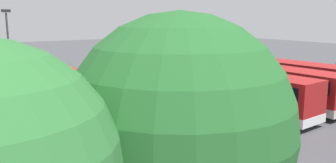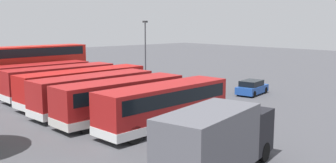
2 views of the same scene
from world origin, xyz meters
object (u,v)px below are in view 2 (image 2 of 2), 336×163
at_px(bus_single_deck_fourth, 84,85).
at_px(lamp_post_tall, 145,44).
at_px(box_truck_blue, 217,139).
at_px(bus_single_deck_fifth, 60,81).
at_px(bus_single_deck_near_end, 165,104).
at_px(bus_double_decker_seventh, 32,66).
at_px(car_hatchback_silver, 119,74).
at_px(bus_single_deck_third, 94,92).
at_px(bus_single_deck_sixth, 38,77).
at_px(waste_bin_yellow, 216,82).
at_px(car_small_green, 252,88).
at_px(bus_single_deck_second, 121,98).

relative_size(bus_single_deck_fourth, lamp_post_tall, 1.64).
bearing_deg(box_truck_blue, bus_single_deck_fifth, -8.00).
bearing_deg(bus_single_deck_near_end, bus_double_decker_seventh, 0.22).
bearing_deg(bus_single_deck_fifth, car_hatchback_silver, -61.04).
bearing_deg(bus_single_deck_fourth, bus_double_decker_seventh, 0.53).
xyz_separation_m(bus_single_deck_third, bus_single_deck_sixth, (10.92, -0.08, 0.00)).
relative_size(bus_single_deck_third, bus_double_decker_seventh, 0.86).
relative_size(box_truck_blue, waste_bin_yellow, 8.28).
height_order(bus_single_deck_sixth, car_hatchback_silver, bus_single_deck_sixth).
relative_size(bus_single_deck_fourth, car_small_green, 2.85).
height_order(bus_single_deck_near_end, bus_single_deck_fourth, same).
bearing_deg(lamp_post_tall, car_hatchback_silver, 77.61).
relative_size(lamp_post_tall, waste_bin_yellow, 7.69).
height_order(bus_double_decker_seventh, car_hatchback_silver, bus_double_decker_seventh).
bearing_deg(bus_single_deck_near_end, bus_single_deck_second, 15.11).
bearing_deg(car_small_green, car_hatchback_silver, 12.80).
relative_size(bus_double_decker_seventh, car_small_green, 2.88).
height_order(bus_single_deck_fifth, car_small_green, bus_single_deck_fifth).
relative_size(bus_single_deck_near_end, bus_single_deck_third, 1.00).
relative_size(bus_single_deck_near_end, car_small_green, 2.47).
xyz_separation_m(bus_single_deck_sixth, lamp_post_tall, (1.65, -15.07, 2.70)).
bearing_deg(lamp_post_tall, waste_bin_yellow, -172.49).
bearing_deg(waste_bin_yellow, bus_single_deck_fourth, 83.46).
bearing_deg(bus_double_decker_seventh, bus_single_deck_sixth, 165.34).
xyz_separation_m(bus_single_deck_near_end, bus_double_decker_seventh, (21.62, 0.08, 0.83)).
relative_size(bus_single_deck_fourth, waste_bin_yellow, 12.59).
height_order(bus_single_deck_fourth, waste_bin_yellow, bus_single_deck_fourth).
height_order(bus_single_deck_second, waste_bin_yellow, bus_single_deck_second).
relative_size(bus_single_deck_second, bus_single_deck_fifth, 0.96).
bearing_deg(box_truck_blue, bus_single_deck_third, -9.18).
distance_m(lamp_post_tall, waste_bin_yellow, 11.57).
bearing_deg(bus_single_deck_third, bus_single_deck_near_end, -171.58).
height_order(bus_single_deck_near_end, bus_single_deck_third, same).
xyz_separation_m(bus_single_deck_near_end, bus_single_deck_sixth, (18.15, 0.99, 0.00)).
xyz_separation_m(bus_single_deck_fifth, car_hatchback_silver, (6.00, -10.84, -0.92)).
height_order(bus_single_deck_fifth, bus_double_decker_seventh, bus_double_decker_seventh).
distance_m(box_truck_blue, car_small_green, 20.95).
height_order(bus_single_deck_near_end, bus_single_deck_fifth, same).
bearing_deg(lamp_post_tall, bus_single_deck_near_end, 144.59).
distance_m(bus_single_deck_fifth, waste_bin_yellow, 16.85).
bearing_deg(bus_single_deck_near_end, bus_single_deck_fifth, 1.37).
bearing_deg(box_truck_blue, bus_single_deck_fourth, -10.76).
bearing_deg(car_hatchback_silver, lamp_post_tall, -102.39).
bearing_deg(car_hatchback_silver, car_small_green, -167.20).
relative_size(bus_single_deck_fourth, bus_double_decker_seventh, 0.99).
bearing_deg(car_hatchback_silver, bus_single_deck_fifth, 118.96).
xyz_separation_m(bus_single_deck_fifth, bus_double_decker_seventh, (7.04, -0.27, 0.83)).
bearing_deg(bus_single_deck_near_end, bus_single_deck_sixth, 3.13).
height_order(bus_single_deck_near_end, bus_double_decker_seventh, bus_double_decker_seventh).
distance_m(bus_single_deck_sixth, car_small_green, 21.36).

